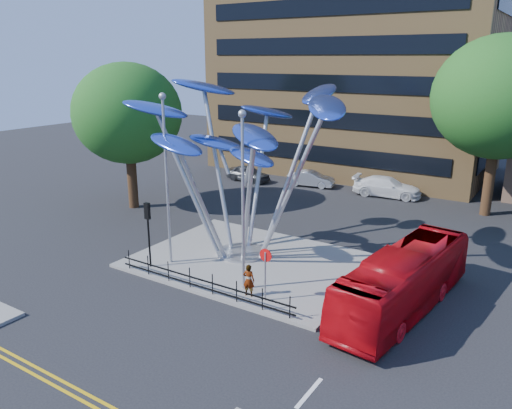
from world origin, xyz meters
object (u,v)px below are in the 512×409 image
Objects in this scene: street_lamp_left at (166,166)px; street_lamp_right at (243,186)px; parked_car_left at (248,173)px; parked_car_right at (387,187)px; leaf_sculpture at (242,132)px; red_bus at (404,280)px; traffic_light_island at (148,221)px; no_entry_sign_island at (265,266)px; pedestrian at (249,280)px; tree_left at (127,114)px; parked_car_mid at (311,179)px; tree_right at (500,98)px.

street_lamp_right is at bearing -5.71° from street_lamp_left.
parked_car_left is 0.77× the size of parked_car_right.
leaf_sculpture is 3.14× the size of parked_car_left.
leaf_sculpture is at bearing 178.14° from red_bus.
traffic_light_island is 0.35× the size of red_bus.
pedestrian is at bearing -178.93° from no_entry_sign_island.
tree_left is 2.59× the size of parked_car_mid.
red_bus is (11.79, 1.79, -4.00)m from street_lamp_left.
parked_car_mid is at bearing 108.01° from street_lamp_right.
no_entry_sign_island is 1.61× the size of pedestrian.
parked_car_right is at bearing 93.86° from no_entry_sign_island.
no_entry_sign_island is (16.00, -7.48, -4.98)m from tree_left.
red_bus is at bearing 27.66° from no_entry_sign_island.
tree_left is 18.35m from no_entry_sign_island.
parked_car_left is at bearing 123.15° from street_lamp_right.
red_bus is 1.85× the size of parked_car_right.
pedestrian is (3.20, -4.18, -5.96)m from leaf_sculpture.
tree_right reaches higher than parked_car_mid.
street_lamp_left reaches higher than no_entry_sign_island.
parked_car_left is at bearing 94.59° from parked_car_mid.
leaf_sculpture is at bearing 124.91° from street_lamp_right.
tree_right reaches higher than street_lamp_left.
parked_car_mid is (8.13, 12.60, -6.14)m from tree_left.
tree_right is 21.87m from pedestrian.
no_entry_sign_island is 0.46× the size of parked_car_right.
leaf_sculpture is 3.71× the size of traffic_light_island.
parked_car_right reaches higher than parked_car_left.
red_bus is (12.29, 2.79, -1.26)m from traffic_light_island.
street_lamp_left is 5.79× the size of pedestrian.
parked_car_left is at bearing 111.27° from street_lamp_left.
street_lamp_right is 3.39× the size of no_entry_sign_island.
tree_left reaches higher than red_bus.
street_lamp_left is 0.90× the size of red_bus.
tree_left is 13.04m from parked_car_left.
street_lamp_right is at bearing 162.13° from no_entry_sign_island.
parked_car_mid is at bearing -81.18° from pedestrian.
leaf_sculpture is 1.30× the size of red_bus.
street_lamp_left is at bearing 174.71° from parked_car_mid.
street_lamp_right is 5.46× the size of pedestrian.
street_lamp_left is at bearing -127.40° from leaf_sculpture.
traffic_light_island is (-13.00, -19.50, -5.42)m from tree_right.
pedestrian is at bearing -170.20° from parked_car_mid.
leaf_sculpture is 5.19× the size of no_entry_sign_island.
parked_car_mid is (-6.37, 19.60, -4.44)m from street_lamp_right.
street_lamp_left is at bearing 158.41° from parked_car_right.
street_lamp_left is at bearing -154.93° from parked_car_left.
street_lamp_right reaches higher than no_entry_sign_island.
traffic_light_island reaches higher than pedestrian.
street_lamp_right is at bearing -111.54° from tree_right.
tree_left is at bearing 154.93° from no_entry_sign_island.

